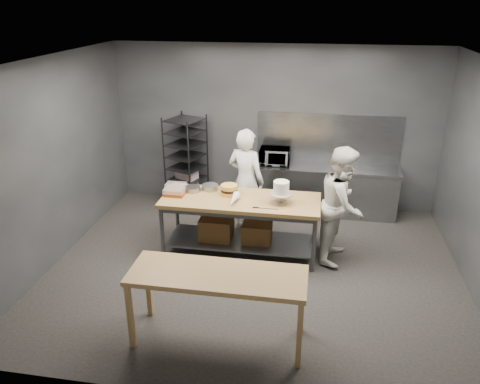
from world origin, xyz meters
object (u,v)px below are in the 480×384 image
Objects in this scene: speed_rack at (186,163)px; layer_cake at (229,190)px; microwave at (275,156)px; chef_behind at (246,181)px; chef_right at (342,205)px; near_counter at (218,280)px; frosted_cake_stand at (281,190)px; work_table at (238,219)px.

speed_rack is 6.77× the size of layer_cake.
layer_cake is at bearing -108.76° from microwave.
chef_behind reaches higher than speed_rack.
speed_rack is at bearing 74.24° from chef_right.
near_counter is at bearing 111.85° from chef_behind.
near_counter is 7.73× the size of layer_cake.
frosted_cake_stand is (-0.90, -0.16, 0.24)m from chef_right.
speed_rack is at bearing 110.72° from near_counter.
layer_cake is at bearing -53.70° from speed_rack.
chef_right is at bearing -54.09° from microwave.
chef_behind is 6.93× the size of layer_cake.
near_counter is at bearing -104.99° from frosted_cake_stand.
chef_behind is at bearing 127.22° from frosted_cake_stand.
chef_right is 2.01m from microwave.
chef_behind is (-0.13, 2.86, 0.08)m from near_counter.
work_table is 6.96× the size of frosted_cake_stand.
chef_right is 3.29× the size of microwave.
frosted_cake_stand reaches higher than layer_cake.
work_table is at bearing 93.57° from near_counter.
frosted_cake_stand reaches higher than work_table.
microwave is (0.39, 1.72, 0.48)m from work_table.
microwave is at bearing 48.75° from chef_right.
chef_right is (1.56, 0.09, 0.32)m from work_table.
near_counter is at bearing -93.93° from microwave.
work_table is 0.87m from chef_behind.
speed_rack is (-1.40, 3.69, 0.04)m from near_counter.
layer_cake is (-0.15, 0.12, 0.43)m from work_table.
chef_right reaches higher than microwave.
work_table is 1.35× the size of chef_right.
chef_right reaches higher than layer_cake.
work_table is at bearing 106.22° from chef_right.
work_table is at bearing -52.23° from speed_rack.
speed_rack is (-1.27, 1.64, 0.28)m from work_table.
layer_cake is at bearing 101.90° from chef_right.
work_table is 0.87m from frosted_cake_stand.
chef_right is at bearing 10.06° from frosted_cake_stand.
frosted_cake_stand is at bearing -5.87° from work_table.
chef_behind is 5.20× the size of frosted_cake_stand.
speed_rack is 0.98× the size of chef_behind.
microwave is 1.57× the size of frosted_cake_stand.
near_counter is 2.58m from chef_right.
speed_rack reaches higher than microwave.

